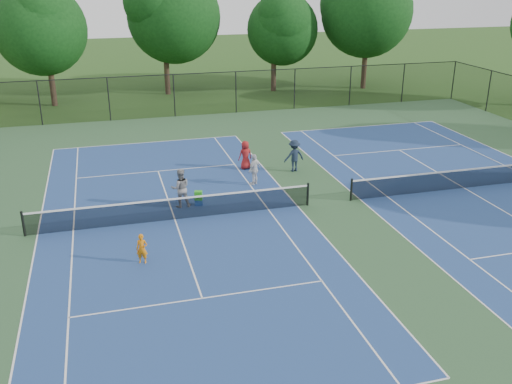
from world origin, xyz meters
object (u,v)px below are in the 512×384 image
object	(u,v)px
tree_back_b	(163,12)
bystander_c	(245,155)
tree_back_d	(368,7)
ball_hopper	(198,195)
tree_back_a	(44,25)
tree_back_c	(274,25)
ball_crate	(199,202)
bystander_b	(294,156)
bystander_a	(254,169)
child_player	(142,249)
instructor	(180,188)

from	to	relation	value
tree_back_b	bystander_c	distance (m)	21.27
tree_back_d	ball_hopper	bearing A→B (deg)	-129.56
tree_back_a	tree_back_c	size ratio (longest dim) A/B	1.09
bystander_c	ball_crate	world-z (taller)	bystander_c
ball_hopper	tree_back_a	bearing A→B (deg)	107.72
tree_back_a	ball_crate	size ratio (longest dim) A/B	25.80
tree_back_b	bystander_b	distance (m)	22.53
tree_back_d	bystander_b	bearing A→B (deg)	-124.05
tree_back_b	tree_back_d	xyz separation A→B (m)	(17.00, -2.00, 0.23)
tree_back_d	bystander_a	xyz separation A→B (m)	(-15.64, -20.79, -6.04)
tree_back_a	child_player	xyz separation A→B (m)	(4.37, -27.46, -5.48)
instructor	ball_hopper	bearing A→B (deg)	175.30
tree_back_c	ball_hopper	xyz separation A→B (m)	(-10.75, -23.69, -5.01)
tree_back_a	child_player	size ratio (longest dim) A/B	8.17
ball_crate	ball_hopper	xyz separation A→B (m)	(0.00, 0.00, 0.34)
tree_back_d	tree_back_c	bearing A→B (deg)	172.87
bystander_a	child_player	bearing A→B (deg)	6.64
bystander_a	bystander_c	world-z (taller)	bystander_a
tree_back_a	bystander_b	xyz separation A→B (m)	(12.87, -19.43, -5.20)
tree_back_a	ball_crate	xyz separation A→B (m)	(7.25, -22.69, -5.90)
bystander_a	bystander_c	bearing A→B (deg)	-135.30
tree_back_a	tree_back_c	xyz separation A→B (m)	(18.00, 1.00, -0.56)
tree_back_a	instructor	bearing A→B (deg)	-74.03
tree_back_d	tree_back_a	bearing A→B (deg)	-180.00
tree_back_b	ball_hopper	distance (m)	25.50
tree_back_c	bystander_b	world-z (taller)	tree_back_c
tree_back_c	bystander_a	size ratio (longest dim) A/B	5.38
ball_hopper	tree_back_c	bearing A→B (deg)	65.60
bystander_c	ball_crate	xyz separation A→B (m)	(-3.27, -4.30, -0.62)
instructor	bystander_b	size ratio (longest dim) A/B	1.05
tree_back_c	bystander_b	size ratio (longest dim) A/B	4.99
tree_back_b	tree_back_d	world-z (taller)	tree_back_d
bystander_a	tree_back_a	bearing A→B (deg)	-104.98
ball_hopper	ball_crate	bearing A→B (deg)	0.00
tree_back_c	ball_hopper	world-z (taller)	tree_back_c
tree_back_c	bystander_b	bearing A→B (deg)	-104.10
child_player	bystander_a	world-z (taller)	bystander_a
child_player	tree_back_c	bearing A→B (deg)	81.75
ball_crate	bystander_b	bearing A→B (deg)	30.13
tree_back_b	bystander_b	size ratio (longest dim) A/B	5.97
bystander_b	tree_back_a	bearing A→B (deg)	-64.78
ball_crate	ball_hopper	distance (m)	0.34
tree_back_c	instructor	world-z (taller)	tree_back_c
tree_back_c	instructor	xyz separation A→B (m)	(-11.52, -23.64, -4.60)
child_player	tree_back_d	bearing A→B (deg)	69.11
tree_back_d	bystander_b	world-z (taller)	tree_back_d
child_player	ball_crate	bearing A→B (deg)	76.22
child_player	ball_hopper	distance (m)	5.57
tree_back_c	child_player	bearing A→B (deg)	-115.58
tree_back_b	tree_back_a	bearing A→B (deg)	-167.47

